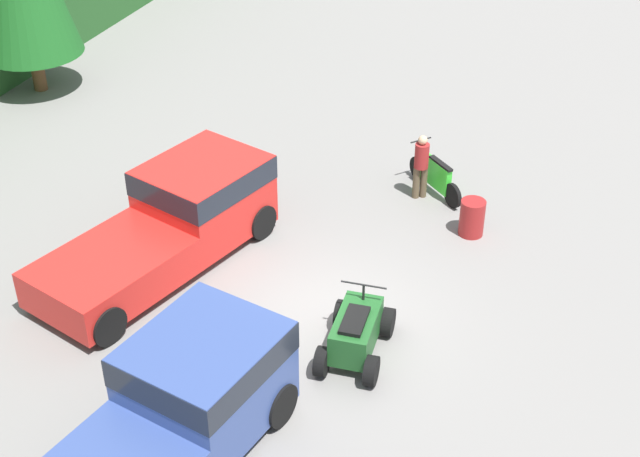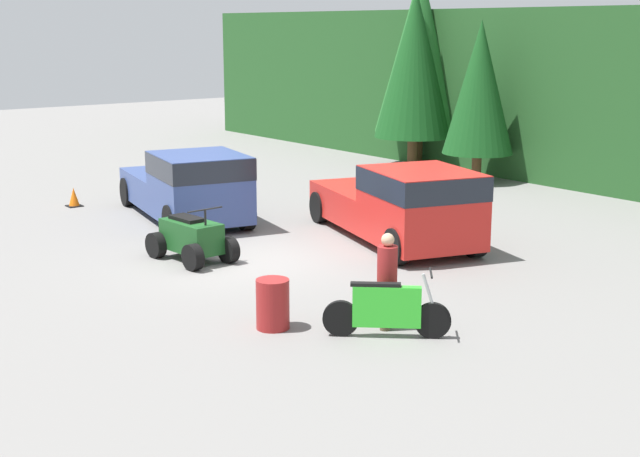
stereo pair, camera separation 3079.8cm
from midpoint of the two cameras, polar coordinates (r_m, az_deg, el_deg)
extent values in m
plane|color=slate|center=(11.37, 34.32, -36.81)|extent=(80.00, 80.00, 0.00)
cylinder|color=brown|center=(23.60, 26.53, -7.52)|extent=(0.43, 0.43, 1.30)
cone|color=#236628|center=(22.68, 27.43, 1.06)|extent=(3.17, 3.17, 5.90)
cylinder|color=brown|center=(22.99, 26.71, -8.23)|extent=(0.39, 0.39, 1.16)
cone|color=#144719|center=(22.12, 27.54, -0.38)|extent=(2.84, 2.84, 5.29)
cylinder|color=brown|center=(21.66, 34.60, -10.74)|extent=(0.32, 0.32, 0.96)
cone|color=#144719|center=(20.85, 35.53, -3.94)|extent=(2.35, 2.35, 4.38)
cube|color=red|center=(13.36, 48.90, -24.79)|extent=(3.08, 2.78, 1.71)
cube|color=#1E232D|center=(13.07, 49.34, -22.76)|extent=(3.10, 2.80, 0.55)
cube|color=red|center=(14.47, 37.19, -22.06)|extent=(3.63, 2.94, 0.83)
cylinder|color=black|center=(14.40, 53.00, -26.07)|extent=(0.87, 0.50, 0.83)
cylinder|color=black|center=(12.83, 50.15, -30.38)|extent=(0.87, 0.50, 0.83)
cylinder|color=black|center=(15.75, 35.72, -19.90)|extent=(0.87, 0.50, 0.83)
cylinder|color=black|center=(14.33, 31.01, -22.66)|extent=(0.87, 0.50, 0.83)
cube|color=#334784|center=(12.22, 19.56, -24.28)|extent=(2.86, 2.60, 1.71)
cube|color=#1E232D|center=(11.90, 19.78, -22.11)|extent=(2.89, 2.62, 0.55)
cube|color=#334784|center=(14.14, 11.00, -20.27)|extent=(3.41, 2.71, 0.83)
cylinder|color=black|center=(12.89, 25.23, -26.35)|extent=(0.87, 0.44, 0.83)
cylinder|color=black|center=(11.72, 18.15, -30.31)|extent=(0.87, 0.44, 0.83)
cylinder|color=black|center=(15.43, 11.77, -18.24)|extent=(0.87, 0.44, 0.83)
cylinder|color=black|center=(14.47, 5.15, -20.31)|extent=(0.87, 0.44, 0.83)
cylinder|color=black|center=(11.86, 73.81, -40.09)|extent=(0.49, 0.53, 0.62)
cylinder|color=black|center=(10.78, 69.82, -44.89)|extent=(0.49, 0.53, 0.62)
cube|color=green|center=(11.15, 72.32, -41.60)|extent=(0.88, 0.97, 0.70)
cylinder|color=#B7B7BC|center=(11.54, 74.27, -38.79)|extent=(0.24, 0.26, 0.80)
cylinder|color=black|center=(11.27, 74.84, -37.26)|extent=(0.47, 0.43, 0.04)
cube|color=black|center=(10.75, 72.39, -40.83)|extent=(0.66, 0.72, 0.06)
cylinder|color=black|center=(10.93, 33.28, -36.92)|extent=(0.60, 0.27, 0.58)
cylinder|color=black|center=(10.32, 31.49, -40.56)|extent=(0.60, 0.27, 0.58)
cylinder|color=black|center=(11.15, 24.47, -34.54)|extent=(0.60, 0.27, 0.58)
cylinder|color=black|center=(10.55, 21.86, -37.78)|extent=(0.60, 0.27, 0.58)
cube|color=#194C1E|center=(10.51, 27.89, -36.54)|extent=(1.57, 0.86, 0.67)
cylinder|color=black|center=(10.06, 31.90, -35.56)|extent=(0.05, 0.05, 0.35)
cylinder|color=black|center=(9.94, 32.04, -34.87)|extent=(0.11, 0.90, 0.04)
cube|color=black|center=(10.26, 27.14, -34.85)|extent=(0.91, 0.50, 0.08)
cylinder|color=brown|center=(11.33, 68.93, -40.77)|extent=(0.24, 0.24, 0.84)
cylinder|color=brown|center=(11.26, 69.90, -41.32)|extent=(0.24, 0.24, 0.84)
cylinder|color=maroon|center=(10.79, 70.45, -38.37)|extent=(0.49, 0.49, 0.63)
sphere|color=tan|center=(10.51, 71.06, -36.69)|extent=(0.32, 0.32, 0.23)
cube|color=black|center=(14.56, -1.42, -21.89)|extent=(0.42, 0.42, 0.03)
cone|color=orange|center=(14.42, -1.43, -21.04)|extent=(0.32, 0.32, 0.55)
cylinder|color=maroon|center=(9.98, 63.53, -47.81)|extent=(0.58, 0.58, 0.88)
camera|label=1|loc=(15.40, -28.83, 23.30)|focal=50.00mm
camera|label=2|loc=(15.40, 151.17, -23.30)|focal=50.00mm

